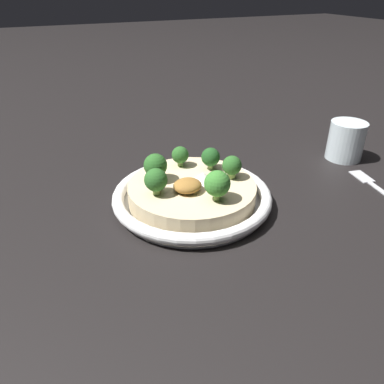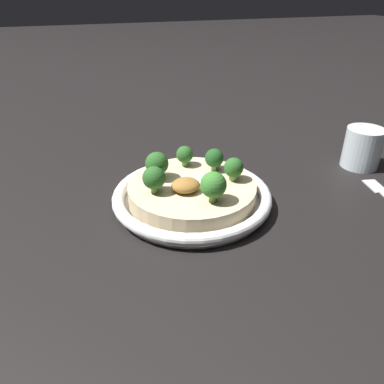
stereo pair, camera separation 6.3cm
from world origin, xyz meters
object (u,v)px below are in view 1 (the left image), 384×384
(broccoli_right, at_px, (155,166))
(drinking_glass, at_px, (346,141))
(broccoli_front_left, at_px, (180,155))
(broccoli_back_left, at_px, (232,166))
(risotto_bowl, at_px, (192,195))
(broccoli_left, at_px, (211,157))
(broccoli_back, at_px, (217,184))
(broccoli_back_right, at_px, (156,180))
(fork_utensil, at_px, (375,185))

(broccoli_right, height_order, drinking_glass, broccoli_right)
(broccoli_front_left, relative_size, broccoli_right, 0.78)
(broccoli_back_left, bearing_deg, risotto_bowl, -6.63)
(broccoli_left, bearing_deg, broccoli_back, 67.99)
(broccoli_front_left, bearing_deg, risotto_bowl, 82.36)
(broccoli_left, xyz_separation_m, broccoli_back, (0.04, 0.10, 0.01))
(risotto_bowl, bearing_deg, drinking_glass, -174.66)
(broccoli_back_right, height_order, broccoli_left, broccoli_back_right)
(broccoli_back_left, bearing_deg, broccoli_left, -69.56)
(broccoli_back, bearing_deg, drinking_glass, -164.87)
(broccoli_right, bearing_deg, broccoli_back_right, 70.71)
(risotto_bowl, distance_m, broccoli_back_right, 0.08)
(broccoli_left, height_order, broccoli_right, broccoli_right)
(broccoli_left, xyz_separation_m, fork_utensil, (-0.28, 0.12, -0.06))
(fork_utensil, bearing_deg, broccoli_left, 77.75)
(risotto_bowl, xyz_separation_m, broccoli_back_right, (0.07, 0.01, 0.05))
(drinking_glass, bearing_deg, broccoli_right, -0.39)
(broccoli_front_left, bearing_deg, broccoli_back, 91.54)
(broccoli_back_right, bearing_deg, broccoli_back_left, 179.71)
(broccoli_front_left, bearing_deg, fork_utensil, 154.13)
(broccoli_back_right, bearing_deg, broccoli_right, -109.29)
(broccoli_back_right, xyz_separation_m, broccoli_back, (-0.08, 0.06, 0.00))
(fork_utensil, bearing_deg, broccoli_back_right, 90.33)
(broccoli_front_left, xyz_separation_m, fork_utensil, (-0.33, 0.16, -0.06))
(broccoli_back_right, xyz_separation_m, drinking_glass, (-0.44, -0.04, -0.02))
(fork_utensil, bearing_deg, broccoli_front_left, 75.59)
(drinking_glass, bearing_deg, broccoli_back, 15.13)
(broccoli_left, bearing_deg, fork_utensil, 156.29)
(broccoli_back_left, xyz_separation_m, broccoli_front_left, (0.06, -0.08, -0.00))
(broccoli_front_left, xyz_separation_m, broccoli_left, (-0.04, 0.03, 0.00))
(risotto_bowl, relative_size, broccoli_front_left, 7.23)
(broccoli_back, bearing_deg, broccoli_left, -112.01)
(broccoli_back_right, xyz_separation_m, broccoli_back_left, (-0.14, 0.00, -0.00))
(risotto_bowl, relative_size, fork_utensil, 1.65)
(risotto_bowl, relative_size, broccoli_left, 6.74)
(drinking_glass, bearing_deg, broccoli_back_left, 8.10)
(broccoli_right, height_order, broccoli_back, broccoli_back)
(broccoli_back, bearing_deg, fork_utensil, 175.78)
(broccoli_back_right, height_order, fork_utensil, broccoli_back_right)
(risotto_bowl, distance_m, broccoli_front_left, 0.08)
(broccoli_back_left, bearing_deg, broccoli_front_left, -52.62)
(broccoli_left, bearing_deg, broccoli_back_right, 20.64)
(broccoli_right, bearing_deg, drinking_glass, 179.61)
(broccoli_right, relative_size, fork_utensil, 0.29)
(broccoli_back_left, bearing_deg, broccoli_back, 43.45)
(broccoli_back_right, xyz_separation_m, fork_utensil, (-0.40, 0.08, -0.06))
(drinking_glass, height_order, fork_utensil, drinking_glass)
(broccoli_right, distance_m, broccoli_back, 0.12)
(broccoli_back, bearing_deg, broccoli_right, -57.93)
(broccoli_back_right, distance_m, broccoli_right, 0.05)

